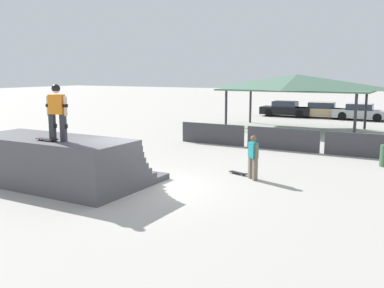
% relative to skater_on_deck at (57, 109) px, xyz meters
% --- Properties ---
extents(ground_plane, '(160.00, 160.00, 0.00)m').
position_rel_skater_on_deck_xyz_m(ground_plane, '(1.88, 1.65, -2.59)').
color(ground_plane, '#ADA8A0').
extents(quarter_pipe_ramp, '(5.58, 3.74, 1.60)m').
position_rel_skater_on_deck_xyz_m(quarter_pipe_ramp, '(-0.78, 0.70, -1.87)').
color(quarter_pipe_ramp, '#4C4C51').
rests_on(quarter_pipe_ramp, ground).
extents(skater_on_deck, '(0.74, 0.35, 1.72)m').
position_rel_skater_on_deck_xyz_m(skater_on_deck, '(0.00, 0.00, 0.00)').
color(skater_on_deck, '#2D2D33').
rests_on(skater_on_deck, quarter_pipe_ramp).
extents(skateboard_on_deck, '(0.79, 0.21, 0.09)m').
position_rel_skater_on_deck_xyz_m(skateboard_on_deck, '(-0.35, -0.12, -0.93)').
color(skateboard_on_deck, red).
rests_on(skateboard_on_deck, quarter_pipe_ramp).
extents(bystander_walking, '(0.52, 0.49, 1.54)m').
position_rel_skater_on_deck_xyz_m(bystander_walking, '(4.57, 4.43, -1.73)').
color(bystander_walking, '#6B6051').
rests_on(bystander_walking, ground).
extents(skateboard_on_ground, '(0.80, 0.45, 0.09)m').
position_rel_skater_on_deck_xyz_m(skateboard_on_ground, '(3.88, 4.85, -2.53)').
color(skateboard_on_ground, silver).
rests_on(skateboard_on_ground, ground).
extents(barrier_fence, '(10.94, 0.12, 1.05)m').
position_rel_skater_on_deck_xyz_m(barrier_fence, '(3.74, 10.46, -2.06)').
color(barrier_fence, '#3D3D42').
rests_on(barrier_fence, ground).
extents(pavilion_shelter, '(9.33, 5.06, 3.54)m').
position_rel_skater_on_deck_xyz_m(pavilion_shelter, '(2.20, 18.20, 0.42)').
color(pavilion_shelter, '#2D2D33').
rests_on(pavilion_shelter, ground).
extents(parked_car_black, '(4.23, 1.84, 1.27)m').
position_rel_skater_on_deck_xyz_m(parked_car_black, '(-0.78, 26.00, -1.99)').
color(parked_car_black, black).
rests_on(parked_car_black, ground).
extents(parked_car_tan, '(4.62, 2.28, 1.27)m').
position_rel_skater_on_deck_xyz_m(parked_car_tan, '(2.16, 26.36, -1.99)').
color(parked_car_tan, tan).
rests_on(parked_car_tan, ground).
extents(parked_car_silver, '(4.13, 1.80, 1.27)m').
position_rel_skater_on_deck_xyz_m(parked_car_silver, '(5.11, 26.08, -1.99)').
color(parked_car_silver, '#A8AAAF').
rests_on(parked_car_silver, ground).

